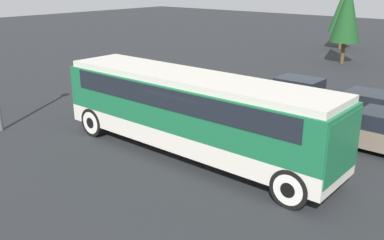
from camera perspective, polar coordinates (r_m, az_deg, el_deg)
The scene contains 6 objects.
ground_plane at distance 15.69m, azimuth 0.00°, elevation -4.64°, with size 120.00×120.00×0.00m, color #26282B.
tour_bus at distance 15.01m, azimuth 0.28°, elevation 1.63°, with size 10.94×2.51×2.97m.
parked_car_near at distance 20.22m, azimuth 23.13°, elevation 1.33°, with size 4.22×1.94×1.42m.
parked_car_mid at distance 22.14m, azimuth 14.32°, elevation 3.61°, with size 4.09×1.87×1.39m.
tree_left at distance 33.84m, azimuth 19.99°, elevation 13.31°, with size 2.15×2.15×5.89m.
tree_center at distance 41.17m, azimuth 19.60°, elevation 13.85°, with size 2.38×2.38×5.66m.
Camera 1 is at (9.35, -10.99, 6.16)m, focal length 40.00 mm.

